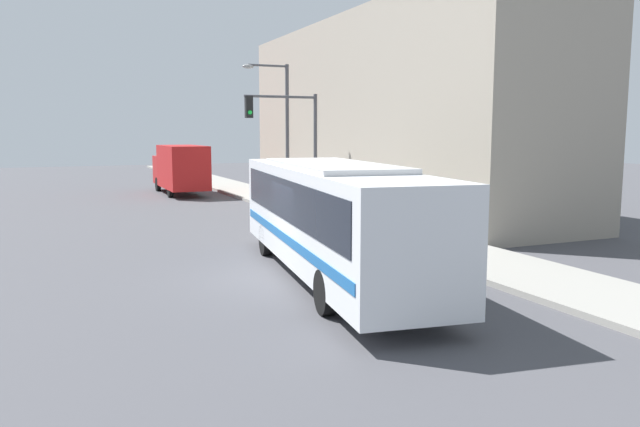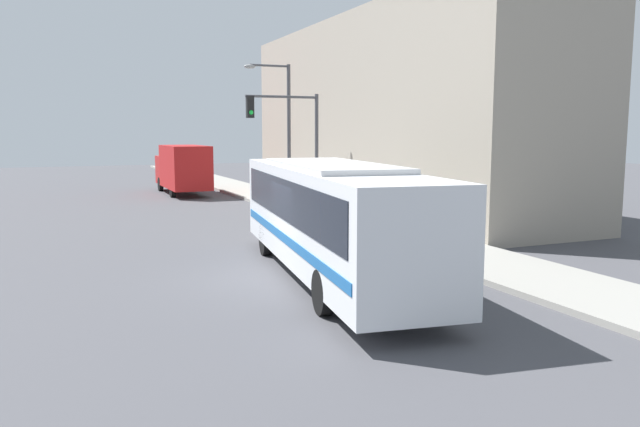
# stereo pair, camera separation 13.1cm
# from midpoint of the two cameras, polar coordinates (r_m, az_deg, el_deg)

# --- Properties ---
(ground_plane) EXTENTS (120.00, 120.00, 0.00)m
(ground_plane) POSITION_cam_midpoint_polar(r_m,az_deg,el_deg) (16.73, -3.52, -5.88)
(ground_plane) COLOR #47474C
(sidewalk) EXTENTS (3.14, 70.00, 0.16)m
(sidewalk) POSITION_cam_midpoint_polar(r_m,az_deg,el_deg) (37.36, -5.14, 1.64)
(sidewalk) COLOR gray
(sidewalk) RESTS_ON ground_plane
(building_facade) EXTENTS (6.00, 23.85, 9.48)m
(building_facade) POSITION_cam_midpoint_polar(r_m,az_deg,el_deg) (32.54, 6.52, 8.98)
(building_facade) COLOR #9E9384
(building_facade) RESTS_ON ground_plane
(city_bus) EXTENTS (3.97, 11.71, 3.07)m
(city_bus) POSITION_cam_midpoint_polar(r_m,az_deg,el_deg) (16.34, 1.16, 0.14)
(city_bus) COLOR silver
(city_bus) RESTS_ON ground_plane
(delivery_truck) EXTENTS (2.24, 7.50, 3.03)m
(delivery_truck) POSITION_cam_midpoint_polar(r_m,az_deg,el_deg) (39.73, -12.38, 4.12)
(delivery_truck) COLOR #B21919
(delivery_truck) RESTS_ON ground_plane
(fire_hydrant) EXTENTS (0.20, 0.28, 0.69)m
(fire_hydrant) POSITION_cam_midpoint_polar(r_m,az_deg,el_deg) (21.03, 7.29, -1.78)
(fire_hydrant) COLOR gold
(fire_hydrant) RESTS_ON sidewalk
(traffic_light_pole) EXTENTS (3.28, 0.35, 5.32)m
(traffic_light_pole) POSITION_cam_midpoint_polar(r_m,az_deg,el_deg) (26.93, -2.37, 7.37)
(traffic_light_pole) COLOR #47474C
(traffic_light_pole) RESTS_ON sidewalk
(street_lamp) EXTENTS (2.32, 0.28, 6.94)m
(street_lamp) POSITION_cam_midpoint_polar(r_m,az_deg,el_deg) (30.74, -3.27, 8.24)
(street_lamp) COLOR #47474C
(street_lamp) RESTS_ON sidewalk
(pedestrian_near_corner) EXTENTS (0.34, 0.34, 1.74)m
(pedestrian_near_corner) POSITION_cam_midpoint_polar(r_m,az_deg,el_deg) (23.20, 5.95, 0.47)
(pedestrian_near_corner) COLOR slate
(pedestrian_near_corner) RESTS_ON sidewalk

